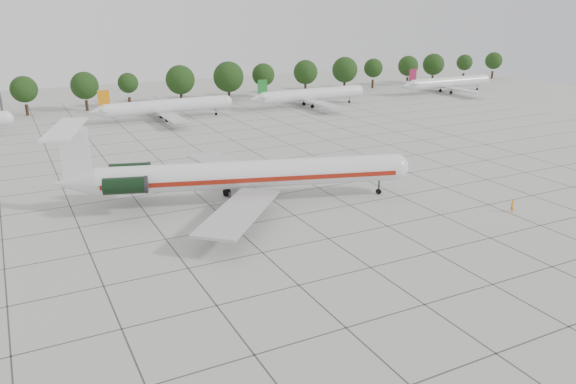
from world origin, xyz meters
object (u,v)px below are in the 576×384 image
object	(u,v)px
bg_airliner_c	(167,107)
bg_airliner_d	(311,95)
bg_airliner_e	(449,83)
main_airliner	(233,175)
ground_crew	(512,206)

from	to	relation	value
bg_airliner_c	bg_airliner_d	bearing A→B (deg)	0.06
bg_airliner_d	bg_airliner_e	world-z (taller)	same
bg_airliner_d	bg_airliner_e	xyz separation A→B (m)	(46.34, 1.71, 0.00)
main_airliner	bg_airliner_d	size ratio (longest dim) A/B	1.58
ground_crew	bg_airliner_e	distance (m)	99.38
main_airliner	bg_airliner_c	world-z (taller)	main_airliner
bg_airliner_c	ground_crew	bearing A→B (deg)	-74.04
main_airliner	ground_crew	world-z (taller)	main_airliner
main_airliner	ground_crew	xyz separation A→B (m)	(29.38, -18.99, -2.99)
main_airliner	ground_crew	distance (m)	35.11
bg_airliner_d	bg_airliner_c	bearing A→B (deg)	-179.94
main_airliner	bg_airliner_e	distance (m)	108.16
bg_airliner_c	bg_airliner_d	world-z (taller)	same
bg_airliner_e	bg_airliner_c	bearing A→B (deg)	-178.79
bg_airliner_c	bg_airliner_e	size ratio (longest dim) A/B	1.00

